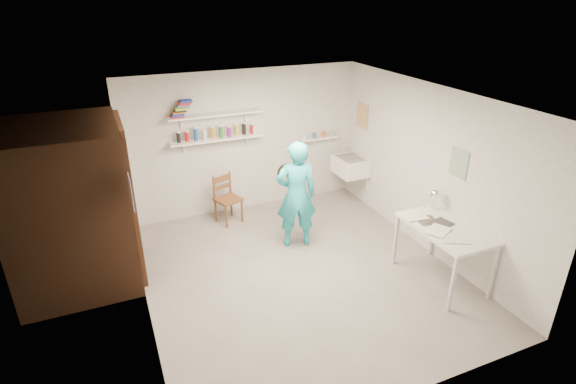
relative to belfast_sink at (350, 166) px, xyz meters
name	(u,v)px	position (x,y,z in m)	size (l,w,h in m)	color
floor	(299,273)	(-1.75, -1.70, -0.71)	(4.00, 4.50, 0.02)	slate
ceiling	(302,97)	(-1.75, -1.70, 1.71)	(4.00, 4.50, 0.02)	silver
wall_back	(245,142)	(-1.75, 0.56, 0.50)	(4.00, 0.02, 2.40)	silver
wall_front	(413,297)	(-1.75, -3.96, 0.50)	(4.00, 0.02, 2.40)	silver
wall_left	(134,223)	(-3.76, -1.70, 0.50)	(0.02, 4.50, 2.40)	silver
wall_right	(429,170)	(0.26, -1.70, 0.50)	(0.02, 4.50, 2.40)	silver
doorway_recess	(130,201)	(-3.74, -0.65, 0.30)	(0.02, 0.90, 2.00)	black
corridor_box	(70,207)	(-4.45, -0.65, 0.35)	(1.40, 1.50, 2.10)	brown
door_lintel	(119,123)	(-3.72, -0.65, 1.35)	(0.06, 1.05, 0.10)	brown
door_jamb_near	(135,217)	(-3.72, -1.15, 0.30)	(0.06, 0.10, 2.00)	brown
door_jamb_far	(128,187)	(-3.72, -0.15, 0.30)	(0.06, 0.10, 2.00)	brown
shelf_lower	(217,139)	(-2.25, 0.43, 0.65)	(1.50, 0.22, 0.03)	white
shelf_upper	(215,115)	(-2.25, 0.43, 1.05)	(1.50, 0.22, 0.03)	white
ledge_shelf	(319,138)	(-0.40, 0.47, 0.42)	(0.70, 0.14, 0.03)	white
poster_left	(131,192)	(-3.74, -1.65, 0.85)	(0.01, 0.28, 0.36)	#334C7F
poster_right_a	(362,116)	(0.24, 0.10, 0.85)	(0.01, 0.34, 0.42)	#995933
poster_right_b	(459,163)	(0.24, -2.25, 0.80)	(0.01, 0.30, 0.38)	#3F724C
belfast_sink	(350,166)	(0.00, 0.00, 0.00)	(0.48, 0.60, 0.30)	white
man	(296,195)	(-1.48, -0.98, 0.12)	(0.60, 0.39, 1.63)	#26B1BE
wall_clock	(287,173)	(-1.53, -0.76, 0.39)	(0.29, 0.29, 0.04)	beige
wooden_chair	(228,199)	(-2.21, 0.12, -0.30)	(0.38, 0.36, 0.81)	brown
work_table	(442,254)	(-0.11, -2.57, -0.30)	(0.72, 1.20, 0.80)	silver
desk_lamp	(436,194)	(0.09, -2.09, 0.32)	(0.15, 0.15, 0.15)	white
spray_cans	(217,133)	(-2.25, 0.43, 0.75)	(1.32, 0.06, 0.17)	black
book_stack	(181,109)	(-2.77, 0.43, 1.19)	(0.34, 0.14, 0.25)	red
ledge_pots	(319,135)	(-0.40, 0.47, 0.48)	(0.48, 0.07, 0.09)	silver
papers	(446,226)	(-0.11, -2.57, 0.11)	(0.30, 0.22, 0.02)	silver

